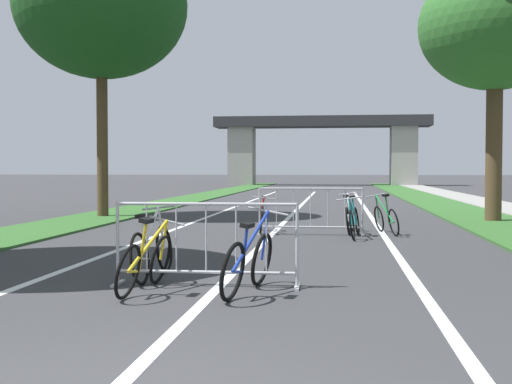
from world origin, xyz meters
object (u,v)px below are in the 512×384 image
object	(u,v)px
tree_right_oak_mid	(495,27)
bicycle_teal_3	(354,221)
bicycle_red_4	(261,217)
crowd_barrier_second	(311,212)
tree_left_oak_near	(101,6)
bicycle_silver_1	(349,218)
bicycle_white_6	(152,250)
bicycle_blue_5	(249,262)
crowd_barrier_nearest	(206,245)
bicycle_yellow_2	(146,262)
bicycle_green_0	(386,218)

from	to	relation	value
tree_right_oak_mid	bicycle_teal_3	size ratio (longest dim) A/B	4.24
tree_right_oak_mid	bicycle_red_4	world-z (taller)	tree_right_oak_mid
crowd_barrier_second	bicycle_teal_3	size ratio (longest dim) A/B	1.39
tree_left_oak_near	bicycle_silver_1	xyz separation A→B (m)	(7.28, -3.94, -5.97)
bicycle_white_6	bicycle_blue_5	bearing A→B (deg)	-30.96
crowd_barrier_nearest	bicycle_red_4	size ratio (longest dim) A/B	1.43
bicycle_teal_3	bicycle_white_6	world-z (taller)	bicycle_white_6
tree_left_oak_near	bicycle_white_6	xyz separation A→B (m)	(4.56, -10.49, -5.95)
bicycle_silver_1	bicycle_yellow_2	size ratio (longest dim) A/B	1.02
bicycle_silver_1	tree_right_oak_mid	bearing A→B (deg)	46.51
bicycle_yellow_2	bicycle_red_4	xyz separation A→B (m)	(0.51, 7.44, -0.02)
bicycle_green_0	tree_right_oak_mid	bearing A→B (deg)	35.47
bicycle_yellow_2	bicycle_white_6	xyz separation A→B (m)	(-0.19, 0.95, 0.02)
bicycle_yellow_2	bicycle_green_0	bearing A→B (deg)	70.52
bicycle_silver_1	bicycle_teal_3	world-z (taller)	bicycle_silver_1
bicycle_teal_3	bicycle_white_6	distance (m)	6.21
crowd_barrier_second	bicycle_red_4	xyz separation A→B (m)	(-1.15, 0.50, -0.17)
bicycle_blue_5	bicycle_green_0	bearing A→B (deg)	85.65
crowd_barrier_nearest	bicycle_teal_3	size ratio (longest dim) A/B	1.39
bicycle_blue_5	bicycle_red_4	bearing A→B (deg)	107.15
bicycle_green_0	bicycle_silver_1	bearing A→B (deg)	157.92
crowd_barrier_nearest	bicycle_blue_5	bearing A→B (deg)	-35.42
bicycle_yellow_2	crowd_barrier_second	bearing A→B (deg)	81.34
bicycle_teal_3	bicycle_blue_5	distance (m)	6.60
bicycle_silver_1	bicycle_blue_5	size ratio (longest dim) A/B	1.01
tree_left_oak_near	crowd_barrier_second	distance (m)	9.76
bicycle_silver_1	crowd_barrier_second	bearing A→B (deg)	-143.20
tree_right_oak_mid	bicycle_red_4	xyz separation A→B (m)	(-5.98, -3.64, -4.98)
tree_left_oak_near	bicycle_teal_3	size ratio (longest dim) A/B	5.08
crowd_barrier_second	crowd_barrier_nearest	bearing A→B (deg)	-99.01
bicycle_silver_1	tree_left_oak_near	bearing A→B (deg)	155.88
bicycle_yellow_2	bicycle_teal_3	bearing A→B (deg)	72.91
tree_left_oak_near	bicycle_red_4	distance (m)	8.92
crowd_barrier_second	bicycle_silver_1	bearing A→B (deg)	32.47
bicycle_white_6	bicycle_green_0	bearing A→B (deg)	63.03
crowd_barrier_second	bicycle_teal_3	bearing A→B (deg)	-26.07
tree_left_oak_near	bicycle_green_0	bearing A→B (deg)	-26.63
tree_left_oak_near	bicycle_teal_3	xyz separation A→B (m)	(7.37, -4.95, -5.97)
tree_right_oak_mid	bicycle_white_6	size ratio (longest dim) A/B	4.12
bicycle_silver_1	bicycle_red_4	bearing A→B (deg)	-174.40
crowd_barrier_second	bicycle_white_6	distance (m)	6.28
bicycle_silver_1	bicycle_white_6	xyz separation A→B (m)	(-2.72, -6.54, 0.02)
bicycle_green_0	bicycle_red_4	bearing A→B (deg)	164.50
crowd_barrier_nearest	bicycle_red_4	world-z (taller)	crowd_barrier_nearest
bicycle_teal_3	bicycle_blue_5	size ratio (longest dim) A/B	0.99
bicycle_teal_3	bicycle_red_4	distance (m)	2.31
tree_left_oak_near	bicycle_silver_1	distance (m)	10.21
crowd_barrier_second	bicycle_green_0	distance (m)	1.73
bicycle_green_0	bicycle_teal_3	bearing A→B (deg)	-143.09
bicycle_silver_1	bicycle_red_4	distance (m)	2.01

